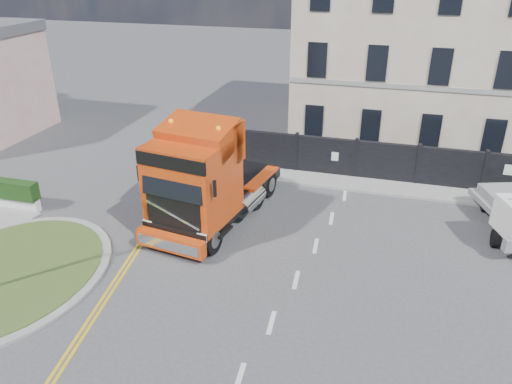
% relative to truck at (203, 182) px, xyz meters
% --- Properties ---
extents(ground, '(120.00, 120.00, 0.00)m').
position_rel_truck_xyz_m(ground, '(1.47, -2.27, -2.04)').
color(ground, '#424244').
rests_on(ground, ground).
extents(traffic_island, '(6.80, 6.80, 0.17)m').
position_rel_truck_xyz_m(traffic_island, '(-5.53, -5.27, -1.96)').
color(traffic_island, gray).
rests_on(traffic_island, ground).
extents(hoarding_fence, '(18.80, 0.25, 2.00)m').
position_rel_truck_xyz_m(hoarding_fence, '(8.02, 6.73, -1.04)').
color(hoarding_fence, black).
rests_on(hoarding_fence, ground).
extents(georgian_building, '(12.30, 10.30, 12.80)m').
position_rel_truck_xyz_m(georgian_building, '(7.47, 14.23, 3.73)').
color(georgian_building, beige).
rests_on(georgian_building, ground).
extents(pavement_far, '(20.00, 1.60, 0.12)m').
position_rel_truck_xyz_m(pavement_far, '(7.47, 5.83, -1.98)').
color(pavement_far, gray).
rests_on(pavement_far, ground).
extents(truck, '(3.95, 7.94, 4.56)m').
position_rel_truck_xyz_m(truck, '(0.00, 0.00, 0.00)').
color(truck, black).
rests_on(truck, ground).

